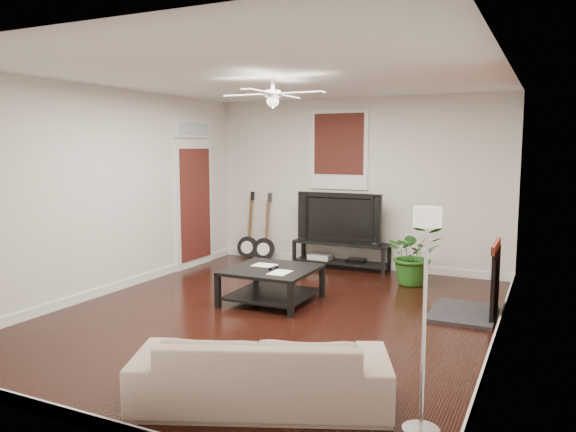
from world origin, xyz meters
The scene contains 14 objects.
room centered at (0.00, 0.00, 1.40)m, with size 5.01×6.01×2.81m.
brick_accent centered at (2.49, 1.00, 1.40)m, with size 0.02×2.20×2.80m, color #9E4233.
fireplace centered at (2.20, 1.00, 0.46)m, with size 0.80×1.10×0.92m, color black.
window_back centered at (-0.30, 2.97, 1.95)m, with size 1.00×0.06×1.30m, color black.
door_left centered at (-2.46, 1.90, 1.25)m, with size 0.08×1.00×2.50m, color white.
tv_stand centered at (-0.17, 2.78, 0.22)m, with size 1.59×0.42×0.45m, color black.
tv centered at (-0.17, 2.80, 0.85)m, with size 1.43×0.19×0.82m, color black.
coffee_table centered at (-0.27, 0.48, 0.22)m, with size 1.07×1.07×0.45m, color black.
sofa centered at (0.98, -2.11, 0.29)m, with size 1.97×0.77×0.58m, color tan.
floor_lamp centered at (2.20, -2.01, 0.80)m, with size 0.26×0.26×1.61m, color silver, non-canonical shape.
potted_plant centered at (1.17, 2.21, 0.45)m, with size 0.81×0.70×0.90m, color #235E1A.
guitar_left centered at (-1.93, 2.75, 0.61)m, with size 0.38×0.27×1.23m, color black, non-canonical shape.
guitar_right centered at (-1.58, 2.72, 0.61)m, with size 0.38×0.27×1.23m, color black, non-canonical shape.
ceiling_fan centered at (0.00, 0.00, 2.60)m, with size 1.24×1.24×0.32m, color white, non-canonical shape.
Camera 1 is at (2.96, -5.74, 2.00)m, focal length 34.59 mm.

